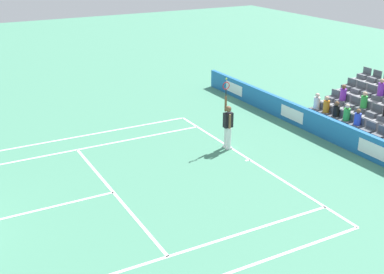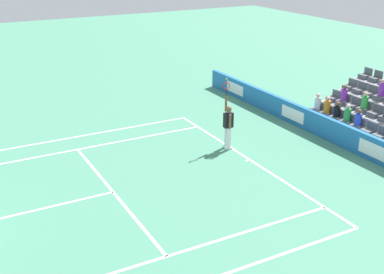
# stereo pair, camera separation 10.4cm
# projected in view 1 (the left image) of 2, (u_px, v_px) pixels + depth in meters

# --- Properties ---
(line_baseline) EXTENTS (10.97, 0.10, 0.01)m
(line_baseline) POSITION_uv_depth(u_px,v_px,m) (250.00, 160.00, 18.96)
(line_baseline) COLOR white
(line_baseline) RESTS_ON ground
(line_service) EXTENTS (8.23, 0.10, 0.01)m
(line_service) POSITION_uv_depth(u_px,v_px,m) (113.00, 192.00, 16.51)
(line_service) COLOR white
(line_service) RESTS_ON ground
(line_centre_service) EXTENTS (0.10, 6.40, 0.01)m
(line_centre_service) POSITION_uv_depth(u_px,v_px,m) (13.00, 216.00, 15.08)
(line_centre_service) COLOR white
(line_centre_service) RESTS_ON ground
(line_singles_sideline_left) EXTENTS (0.10, 11.89, 0.01)m
(line_singles_sideline_left) POSITION_uv_depth(u_px,v_px,m) (66.00, 152.00, 19.66)
(line_singles_sideline_left) COLOR white
(line_singles_sideline_left) RESTS_ON ground
(line_singles_sideline_right) EXTENTS (0.10, 11.89, 0.01)m
(line_singles_sideline_right) POSITION_uv_depth(u_px,v_px,m) (152.00, 261.00, 12.95)
(line_singles_sideline_right) COLOR white
(line_singles_sideline_right) RESTS_ON ground
(line_doubles_sideline_left) EXTENTS (0.10, 11.89, 0.01)m
(line_doubles_sideline_left) POSITION_uv_depth(u_px,v_px,m) (57.00, 140.00, 20.78)
(line_doubles_sideline_left) COLOR white
(line_doubles_sideline_left) RESTS_ON ground
(line_centre_mark) EXTENTS (0.10, 0.20, 0.01)m
(line_centre_mark) POSITION_uv_depth(u_px,v_px,m) (248.00, 160.00, 18.91)
(line_centre_mark) COLOR white
(line_centre_mark) RESTS_ON ground
(sponsor_barrier) EXTENTS (19.08, 0.22, 0.95)m
(sponsor_barrier) POSITION_uv_depth(u_px,v_px,m) (331.00, 130.00, 20.59)
(sponsor_barrier) COLOR #1E66AD
(sponsor_barrier) RESTS_ON ground
(tennis_player) EXTENTS (0.53, 0.37, 2.85)m
(tennis_player) POSITION_uv_depth(u_px,v_px,m) (228.00, 125.00, 19.67)
(tennis_player) COLOR white
(tennis_player) RESTS_ON ground
(stadium_stand) EXTENTS (4.96, 3.80, 2.53)m
(stadium_stand) POSITION_uv_depth(u_px,v_px,m) (382.00, 114.00, 21.80)
(stadium_stand) COLOR gray
(stadium_stand) RESTS_ON ground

